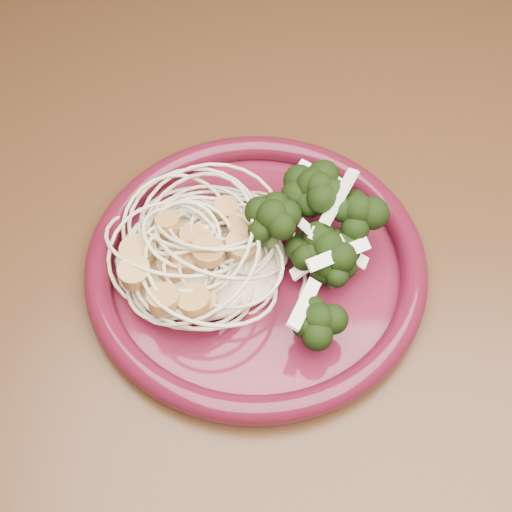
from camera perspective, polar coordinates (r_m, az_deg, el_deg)
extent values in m
plane|color=brown|center=(1.25, -3.56, -19.11)|extent=(3.50, 3.50, 0.00)
cube|color=#472814|center=(0.59, -7.15, 1.07)|extent=(1.20, 0.80, 0.04)
cylinder|color=#4E0F1D|center=(0.54, 0.00, -1.05)|extent=(0.29, 0.29, 0.01)
torus|color=#4E0D1C|center=(0.54, 0.00, -0.54)|extent=(0.30, 0.30, 0.02)
ellipsoid|color=beige|center=(0.53, -4.50, 0.43)|extent=(0.15, 0.13, 0.03)
ellipsoid|color=black|center=(0.52, 5.65, 0.17)|extent=(0.11, 0.16, 0.05)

